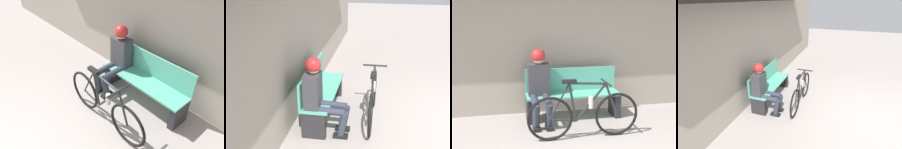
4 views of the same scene
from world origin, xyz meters
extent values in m
plane|color=gray|center=(0.00, 0.00, 0.00)|extent=(24.00, 24.00, 0.00)
cube|color=#9E9384|center=(0.00, 2.92, 1.60)|extent=(12.00, 0.12, 3.20)
cube|color=#51A88E|center=(0.22, 2.44, 0.42)|extent=(1.57, 0.42, 0.03)
cube|color=#51A88E|center=(0.22, 2.64, 0.64)|extent=(1.57, 0.03, 0.40)
cube|color=#232326|center=(-0.51, 2.44, 0.20)|extent=(0.10, 0.36, 0.41)
cube|color=#232326|center=(0.96, 2.44, 0.20)|extent=(0.10, 0.36, 0.41)
torus|color=black|center=(-0.30, 1.63, 0.33)|extent=(0.65, 0.04, 0.65)
torus|color=black|center=(0.68, 1.63, 0.33)|extent=(0.65, 0.04, 0.65)
cylinder|color=#232328|center=(0.24, 1.63, 0.81)|extent=(0.53, 0.03, 0.07)
cylinder|color=#232328|center=(0.29, 1.63, 0.53)|extent=(0.46, 0.03, 0.55)
cylinder|color=#232328|center=(0.02, 1.63, 0.55)|extent=(0.13, 0.03, 0.57)
cylinder|color=#232328|center=(-0.11, 1.63, 0.30)|extent=(0.38, 0.03, 0.09)
cylinder|color=#232328|center=(-0.16, 1.63, 0.58)|extent=(0.30, 0.02, 0.52)
cylinder|color=#232328|center=(0.59, 1.63, 0.56)|extent=(0.21, 0.03, 0.48)
cube|color=black|center=(-0.03, 1.63, 0.86)|extent=(0.20, 0.07, 0.05)
cylinder|color=#232328|center=(0.51, 1.63, 0.82)|extent=(0.03, 0.40, 0.03)
cylinder|color=beige|center=(0.29, 1.63, 0.53)|extent=(0.07, 0.07, 0.17)
cylinder|color=#2D3342|center=(-0.45, 2.22, 0.43)|extent=(0.11, 0.45, 0.13)
cylinder|color=#2D3342|center=(-0.45, 2.02, 0.24)|extent=(0.11, 0.17, 0.38)
cube|color=black|center=(-0.45, 2.05, 0.03)|extent=(0.10, 0.22, 0.06)
cylinder|color=#2D3342|center=(-0.25, 2.22, 0.43)|extent=(0.11, 0.45, 0.13)
cylinder|color=#2D3342|center=(-0.25, 2.02, 0.24)|extent=(0.11, 0.17, 0.38)
cube|color=black|center=(-0.25, 2.05, 0.03)|extent=(0.10, 0.22, 0.06)
cube|color=#38383D|center=(-0.35, 2.48, 0.70)|extent=(0.34, 0.22, 0.52)
sphere|color=beige|center=(-0.35, 2.46, 1.06)|extent=(0.20, 0.20, 0.20)
sphere|color=#B22323|center=(-0.35, 2.46, 1.09)|extent=(0.23, 0.23, 0.23)
camera|label=1|loc=(2.05, 0.18, 2.58)|focal=35.00mm
camera|label=2|loc=(-4.35, 1.43, 2.60)|focal=50.00mm
camera|label=3|loc=(-0.93, -2.43, 1.92)|focal=50.00mm
camera|label=4|loc=(-3.48, 0.65, 2.50)|focal=28.00mm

